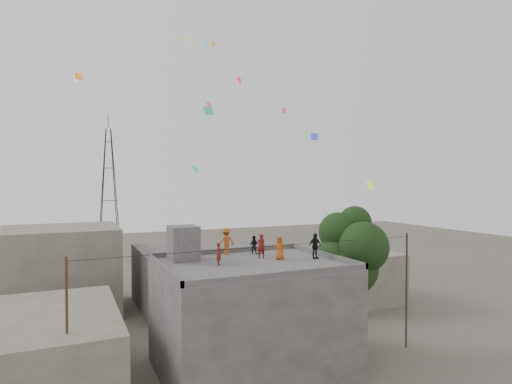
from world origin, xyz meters
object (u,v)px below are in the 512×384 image
at_px(tree, 352,253).
at_px(person_dark_adult, 315,246).
at_px(stair_head_box, 183,243).
at_px(person_red_adult, 261,246).
at_px(transmission_tower, 109,194).

height_order(tree, person_dark_adult, tree).
distance_m(stair_head_box, person_red_adult, 4.62).
height_order(tree, transmission_tower, transmission_tower).
bearing_deg(person_dark_adult, person_red_adult, 144.73).
relative_size(stair_head_box, person_dark_adult, 1.31).
height_order(tree, person_red_adult, tree).
height_order(transmission_tower, person_dark_adult, transmission_tower).
height_order(stair_head_box, transmission_tower, transmission_tower).
distance_m(transmission_tower, person_red_adult, 39.16).
relative_size(transmission_tower, person_dark_adult, 13.08).
bearing_deg(stair_head_box, transmission_tower, 91.23).
relative_size(tree, transmission_tower, 0.45).
bearing_deg(tree, person_red_adult, 173.93).
distance_m(tree, person_dark_adult, 3.47).
xyz_separation_m(stair_head_box, person_dark_adult, (7.28, -2.83, -0.24)).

